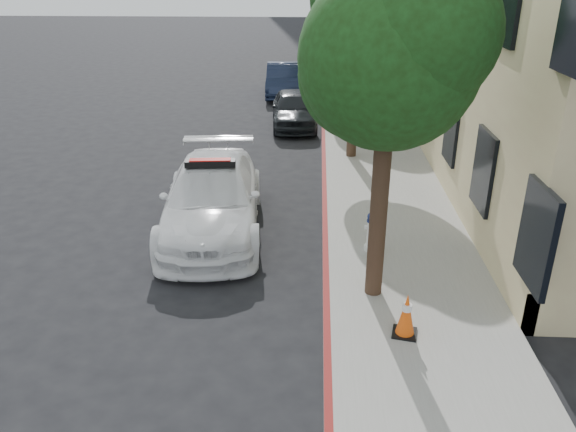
% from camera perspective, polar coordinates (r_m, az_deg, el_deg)
% --- Properties ---
extents(ground, '(120.00, 120.00, 0.00)m').
position_cam_1_polar(ground, '(12.24, -5.89, -2.95)').
color(ground, black).
rests_on(ground, ground).
extents(sidewalk, '(3.20, 50.00, 0.15)m').
position_cam_1_polar(sidewalk, '(21.54, 7.75, 9.16)').
color(sidewalk, gray).
rests_on(sidewalk, ground).
extents(curb_strip, '(0.12, 50.00, 0.15)m').
position_cam_1_polar(curb_strip, '(21.47, 3.60, 9.28)').
color(curb_strip, maroon).
rests_on(curb_strip, ground).
extents(tree_near, '(2.92, 2.82, 5.62)m').
position_cam_1_polar(tree_near, '(8.91, 10.50, 15.56)').
color(tree_near, black).
rests_on(tree_near, sidewalk).
extents(tree_mid, '(2.77, 2.64, 5.43)m').
position_cam_1_polar(tree_mid, '(16.85, 7.17, 19.20)').
color(tree_mid, black).
rests_on(tree_mid, sidewalk).
extents(police_car, '(2.65, 5.46, 1.68)m').
position_cam_1_polar(police_car, '(12.72, -7.69, 1.83)').
color(police_car, white).
rests_on(police_car, ground).
extents(parked_car_mid, '(1.91, 4.08, 1.35)m').
position_cam_1_polar(parked_car_mid, '(21.26, 0.58, 10.84)').
color(parked_car_mid, black).
rests_on(parked_car_mid, ground).
extents(parked_car_far, '(1.70, 4.42, 1.44)m').
position_cam_1_polar(parked_car_far, '(26.72, -0.45, 13.66)').
color(parked_car_far, '#141D34').
rests_on(parked_car_far, ground).
extents(fire_hydrant, '(0.35, 0.33, 0.85)m').
position_cam_1_polar(fire_hydrant, '(11.59, 8.61, -1.61)').
color(fire_hydrant, silver).
rests_on(fire_hydrant, sidewalk).
extents(traffic_cone, '(0.45, 0.45, 0.73)m').
position_cam_1_polar(traffic_cone, '(9.15, 11.92, -9.79)').
color(traffic_cone, black).
rests_on(traffic_cone, sidewalk).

